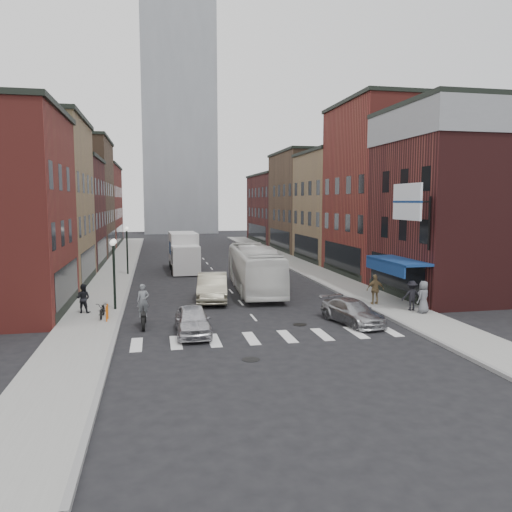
{
  "coord_description": "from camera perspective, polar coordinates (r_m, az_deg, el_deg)",
  "views": [
    {
      "loc": [
        -5.12,
        -24.79,
        6.24
      ],
      "look_at": [
        0.95,
        5.0,
        2.88
      ],
      "focal_mm": 35.0,
      "sensor_mm": 36.0,
      "label": 1
    }
  ],
  "objects": [
    {
      "name": "streetlamp_far",
      "position": [
        42.98,
        -14.54,
        1.66
      ],
      "size": [
        0.32,
        1.22,
        4.11
      ],
      "color": "black",
      "rests_on": "ground"
    },
    {
      "name": "bldg_left_mid_b",
      "position": [
        49.79,
        -23.04,
        4.55
      ],
      "size": [
        10.3,
        10.2,
        10.3
      ],
      "color": "#3F1616",
      "rests_on": "ground"
    },
    {
      "name": "motorcycle_rider",
      "position": [
        25.33,
        -12.76,
        -5.74
      ],
      "size": [
        0.61,
        2.15,
        2.19
      ],
      "rotation": [
        0.0,
        0.0,
        0.02
      ],
      "color": "black",
      "rests_on": "ground"
    },
    {
      "name": "awning_blue",
      "position": [
        30.9,
        15.6,
        -0.65
      ],
      "size": [
        1.8,
        5.0,
        0.78
      ],
      "color": "navy",
      "rests_on": "ground"
    },
    {
      "name": "bldg_right_corner",
      "position": [
        35.53,
        23.07,
        5.66
      ],
      "size": [
        10.3,
        9.2,
        12.3
      ],
      "color": "#3F1616",
      "rests_on": "ground"
    },
    {
      "name": "sidewalk_right",
      "position": [
        49.12,
        4.67,
        -0.93
      ],
      "size": [
        3.0,
        74.0,
        0.15
      ],
      "primitive_type": "cube",
      "color": "gray",
      "rests_on": "ground"
    },
    {
      "name": "ped_left_solo",
      "position": [
        28.92,
        -19.14,
        -4.59
      ],
      "size": [
        0.87,
        0.65,
        1.6
      ],
      "primitive_type": "imported",
      "rotation": [
        0.0,
        0.0,
        2.85
      ],
      "color": "black",
      "rests_on": "sidewalk_left"
    },
    {
      "name": "bldg_left_far_b",
      "position": [
        74.45,
        -19.24,
        5.5
      ],
      "size": [
        10.3,
        16.2,
        11.3
      ],
      "color": "maroon",
      "rests_on": "ground"
    },
    {
      "name": "bldg_left_far_a",
      "position": [
        60.6,
        -21.03,
        6.27
      ],
      "size": [
        10.3,
        12.2,
        13.3
      ],
      "color": "#4F3827",
      "rests_on": "ground"
    },
    {
      "name": "curb_left",
      "position": [
        47.24,
        -13.71,
        -1.47
      ],
      "size": [
        0.2,
        74.0,
        0.16
      ],
      "primitive_type": "cube",
      "color": "gray",
      "rests_on": "ground"
    },
    {
      "name": "bldg_right_far_a",
      "position": [
        63.08,
        7.11,
        6.17
      ],
      "size": [
        10.3,
        12.2,
        12.3
      ],
      "color": "#4F3827",
      "rests_on": "ground"
    },
    {
      "name": "bldg_right_far_b",
      "position": [
        76.49,
        3.74,
        5.47
      ],
      "size": [
        10.3,
        16.2,
        10.3
      ],
      "color": "#3F1616",
      "rests_on": "ground"
    },
    {
      "name": "crosswalk_stripes",
      "position": [
        23.23,
        1.65,
        -9.28
      ],
      "size": [
        12.0,
        2.2,
        0.01
      ],
      "primitive_type": "cube",
      "color": "silver",
      "rests_on": "ground"
    },
    {
      "name": "bldg_right_mid_b",
      "position": [
        52.77,
        10.93,
        5.55
      ],
      "size": [
        10.3,
        10.2,
        11.3
      ],
      "color": "tan",
      "rests_on": "ground"
    },
    {
      "name": "distant_tower",
      "position": [
        104.61,
        -8.9,
        16.55
      ],
      "size": [
        14.0,
        14.0,
        50.0
      ],
      "primitive_type": "cube",
      "color": "#9399A0",
      "rests_on": "ground"
    },
    {
      "name": "curb_car",
      "position": [
        26.1,
        10.96,
        -6.28
      ],
      "size": [
        2.62,
        4.45,
        1.21
      ],
      "primitive_type": "imported",
      "rotation": [
        0.0,
        0.0,
        0.23
      ],
      "color": "#A1A2A6",
      "rests_on": "ground"
    },
    {
      "name": "ped_right_b",
      "position": [
        30.37,
        13.48,
        -3.73
      ],
      "size": [
        1.09,
        0.63,
        1.78
      ],
      "primitive_type": "imported",
      "rotation": [
        0.0,
        0.0,
        3.04
      ],
      "color": "olive",
      "rests_on": "sidewalk_right"
    },
    {
      "name": "bldg_right_mid_a",
      "position": [
        43.7,
        16.01,
        7.25
      ],
      "size": [
        10.3,
        10.2,
        14.3
      ],
      "color": "maroon",
      "rests_on": "ground"
    },
    {
      "name": "curb_right",
      "position": [
        48.73,
        2.97,
        -1.07
      ],
      "size": [
        0.2,
        74.0,
        0.16
      ],
      "primitive_type": "cube",
      "color": "gray",
      "rests_on": "ground"
    },
    {
      "name": "ground",
      "position": [
        26.07,
        0.14,
        -7.55
      ],
      "size": [
        160.0,
        160.0,
        0.0
      ],
      "primitive_type": "plane",
      "color": "black",
      "rests_on": "ground"
    },
    {
      "name": "box_truck",
      "position": [
        45.08,
        -8.24,
        0.41
      ],
      "size": [
        2.5,
        7.81,
        3.38
      ],
      "rotation": [
        0.0,
        0.0,
        0.02
      ],
      "color": "silver",
      "rests_on": "ground"
    },
    {
      "name": "billboard_sign",
      "position": [
        28.76,
        17.02,
        5.81
      ],
      "size": [
        1.52,
        3.0,
        3.7
      ],
      "color": "black",
      "rests_on": "ground"
    },
    {
      "name": "transit_bus",
      "position": [
        34.65,
        -0.15,
        -1.47
      ],
      "size": [
        3.26,
        11.31,
        3.11
      ],
      "primitive_type": "imported",
      "rotation": [
        0.0,
        0.0,
        -0.06
      ],
      "color": "white",
      "rests_on": "ground"
    },
    {
      "name": "streetlamp_near",
      "position": [
        29.07,
        -15.95,
        -0.52
      ],
      "size": [
        0.32,
        1.22,
        4.11
      ],
      "color": "black",
      "rests_on": "ground"
    },
    {
      "name": "sedan_left_far",
      "position": [
        31.45,
        -5.01,
        -3.58
      ],
      "size": [
        2.44,
        5.38,
        1.71
      ],
      "primitive_type": "imported",
      "rotation": [
        0.0,
        0.0,
        -0.12
      ],
      "color": "#A9A289",
      "rests_on": "ground"
    },
    {
      "name": "ped_right_c",
      "position": [
        28.74,
        18.58,
        -4.46
      ],
      "size": [
        1.03,
        0.91,
        1.77
      ],
      "primitive_type": "imported",
      "rotation": [
        0.0,
        0.0,
        3.64
      ],
      "color": "slate",
      "rests_on": "sidewalk_right"
    },
    {
      "name": "sidewalk_left",
      "position": [
        47.31,
        -15.53,
        -1.42
      ],
      "size": [
        3.0,
        74.0,
        0.15
      ],
      "primitive_type": "cube",
      "color": "gray",
      "rests_on": "ground"
    },
    {
      "name": "parked_bicycle",
      "position": [
        27.48,
        -17.14,
        -5.91
      ],
      "size": [
        0.6,
        1.59,
        0.83
      ],
      "primitive_type": "imported",
      "rotation": [
        0.0,
        0.0,
        -0.03
      ],
      "color": "black",
      "rests_on": "sidewalk_left"
    },
    {
      "name": "sedan_left_near",
      "position": [
        23.76,
        -7.27,
        -7.31
      ],
      "size": [
        1.59,
        3.93,
        1.34
      ],
      "primitive_type": "imported",
      "rotation": [
        0.0,
        0.0,
        -0.0
      ],
      "color": "#BAB9BF",
      "rests_on": "ground"
    },
    {
      "name": "bldg_left_mid_a",
      "position": [
        40.03,
        -25.94,
        5.54
      ],
      "size": [
        10.3,
        10.2,
        12.3
      ],
      "color": "tan",
      "rests_on": "ground"
    },
    {
      "name": "ped_right_a",
      "position": [
        29.26,
        17.36,
        -4.32
      ],
      "size": [
        1.14,
        0.66,
        1.68
      ],
      "primitive_type": "imported",
      "rotation": [
        0.0,
        0.0,
        3.03
      ],
      "color": "black",
      "rests_on": "sidewalk_right"
    },
    {
      "name": "bike_rack",
      "position": [
        26.82,
        -16.66,
        -6.22
      ],
      "size": [
        0.08,
        0.68,
        0.8
      ],
      "color": "#D8590C",
      "rests_on": "sidewalk_left"
    }
  ]
}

